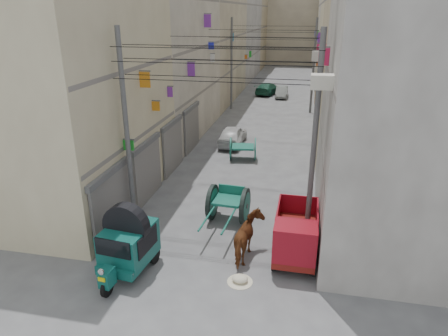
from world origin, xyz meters
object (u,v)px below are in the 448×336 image
(feed_sack, at_px, (240,279))
(distant_car_white, at_px, (233,135))
(auto_rickshaw, at_px, (128,242))
(mini_truck, at_px, (295,239))
(second_cart, at_px, (243,148))
(tonga_cart, at_px, (228,203))
(distant_car_green, at_px, (268,88))
(distant_car_grey, at_px, (282,92))
(horse, at_px, (248,238))

(feed_sack, relative_size, distant_car_white, 0.14)
(feed_sack, height_order, distant_car_white, distant_car_white)
(distant_car_white, bearing_deg, auto_rickshaw, 87.77)
(mini_truck, xyz_separation_m, distant_car_white, (-4.71, 12.95, -0.25))
(feed_sack, bearing_deg, second_cart, 98.82)
(auto_rickshaw, xyz_separation_m, second_cart, (2.04, 11.90, -0.41))
(distant_car_white, bearing_deg, mini_truck, 111.13)
(tonga_cart, xyz_separation_m, mini_truck, (2.92, -2.44, 0.08))
(distant_car_white, relative_size, distant_car_green, 0.88)
(tonga_cart, height_order, feed_sack, tonga_cart)
(auto_rickshaw, relative_size, feed_sack, 5.27)
(second_cart, distance_m, distant_car_white, 3.07)
(auto_rickshaw, bearing_deg, distant_car_green, 93.47)
(distant_car_green, bearing_deg, distant_car_white, 103.29)
(tonga_cart, height_order, distant_car_grey, tonga_cart)
(second_cart, bearing_deg, auto_rickshaw, -107.73)
(mini_truck, bearing_deg, auto_rickshaw, -161.96)
(mini_truck, bearing_deg, distant_car_green, 98.01)
(mini_truck, relative_size, distant_car_grey, 0.97)
(second_cart, height_order, distant_car_green, second_cart)
(auto_rickshaw, relative_size, distant_car_grey, 0.82)
(distant_car_grey, xyz_separation_m, distant_car_green, (-1.60, 1.42, 0.06))
(feed_sack, xyz_separation_m, horse, (0.05, 1.45, 0.70))
(mini_truck, xyz_separation_m, feed_sack, (-1.71, -1.65, -0.76))
(auto_rickshaw, bearing_deg, second_cart, 86.17)
(feed_sack, xyz_separation_m, distant_car_grey, (-0.87, 31.38, 0.43))
(second_cart, distance_m, horse, 10.49)
(feed_sack, relative_size, horse, 0.27)
(second_cart, distance_m, distant_car_green, 21.04)
(second_cart, bearing_deg, horse, -87.69)
(distant_car_green, bearing_deg, feed_sack, 109.25)
(mini_truck, bearing_deg, distant_car_grey, 95.32)
(mini_truck, height_order, distant_car_white, mini_truck)
(feed_sack, distance_m, distant_car_grey, 31.40)
(mini_truck, relative_size, distant_car_green, 0.77)
(feed_sack, height_order, distant_car_green, distant_car_green)
(horse, bearing_deg, feed_sack, 90.64)
(horse, relative_size, distant_car_grey, 0.57)
(second_cart, xyz_separation_m, distant_car_green, (-0.65, 21.03, -0.11))
(auto_rickshaw, height_order, distant_car_grey, auto_rickshaw)
(mini_truck, height_order, distant_car_green, mini_truck)
(horse, bearing_deg, distant_car_green, -82.63)
(auto_rickshaw, relative_size, distant_car_green, 0.66)
(horse, relative_size, distant_car_white, 0.52)
(auto_rickshaw, relative_size, horse, 1.44)
(horse, height_order, distant_car_grey, horse)
(horse, height_order, distant_car_green, horse)
(auto_rickshaw, xyz_separation_m, distant_car_grey, (2.99, 31.51, -0.58))
(auto_rickshaw, height_order, second_cart, auto_rickshaw)
(second_cart, bearing_deg, distant_car_grey, 79.19)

